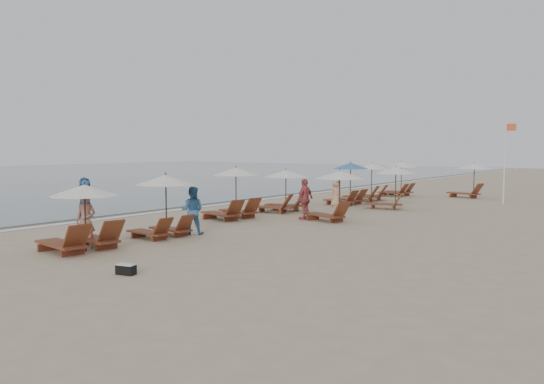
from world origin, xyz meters
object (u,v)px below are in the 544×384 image
Objects in this scene: beachgoer_mid_a at (192,210)px; beachgoer_far_a at (305,199)px; lounger_station_5 at (367,184)px; duffel_bag at (126,269)px; lounger_station_1 at (162,206)px; lounger_station_6 at (398,179)px; lounger_station_0 at (80,220)px; lounger_station_2 at (231,196)px; inland_station_0 at (333,190)px; lounger_station_3 at (282,191)px; waterline_walker at (85,197)px; lounger_station_4 at (347,185)px; inland_station_2 at (469,178)px; inland_station_1 at (391,183)px; beachgoer_near at (86,221)px; beachgoer_far_b at (336,193)px; flag_pole_near at (505,158)px.

beachgoer_far_a is (1.01, 5.98, 0.03)m from beachgoer_mid_a.
duffel_bag is at bearing -79.05° from lounger_station_5.
lounger_station_6 is at bearing 90.99° from lounger_station_1.
lounger_station_5 is (-0.34, 19.91, 0.06)m from lounger_station_0.
lounger_station_2 is 1.45× the size of beachgoer_far_a.
inland_station_0 reaches higher than beachgoer_far_a.
lounger_station_3 is 1.12× the size of lounger_station_6.
lounger_station_4 is at bearing -20.16° from waterline_walker.
waterline_walker is at bearing -146.58° from lounger_station_2.
waterline_walker is at bearing -113.63° from lounger_station_5.
lounger_station_3 is 14.57m from inland_station_2.
inland_station_2 is (4.31, 5.83, 0.29)m from lounger_station_5.
inland_station_1 is at bearing -68.63° from lounger_station_6.
beachgoer_mid_a is 6.07m from beachgoer_far_a.
lounger_station_6 is 0.87× the size of inland_station_2.
beachgoer_near is at bearing -89.81° from lounger_station_5.
lounger_station_4 is 0.88× the size of inland_station_2.
lounger_station_5 reaches higher than beachgoer_far_a.
lounger_station_2 is at bearing 98.64° from lounger_station_0.
beachgoer_far_b is (0.18, 15.36, -0.12)m from beachgoer_near.
lounger_station_0 is at bearing -162.18° from beachgoer_far_b.
lounger_station_6 is at bearing 98.86° from duffel_bag.
lounger_station_6 reaches higher than beachgoer_far_b.
lounger_station_2 is at bearing -152.47° from inland_station_0.
lounger_station_5 is (0.75, 7.83, -0.02)m from lounger_station_3.
inland_station_2 is at bearing 85.45° from inland_station_0.
inland_station_1 is 1.54× the size of beachgoer_near.
lounger_station_1 is 1.35× the size of beachgoer_mid_a.
lounger_station_5 is at bearing -91.93° from lounger_station_6.
lounger_station_5 reaches higher than waterline_walker.
flag_pole_near is at bearing 56.84° from inland_station_1.
inland_station_1 reaches higher than beachgoer_far_a.
lounger_station_0 is at bearing -116.01° from waterline_walker.
lounger_station_3 is at bearing 86.67° from lounger_station_2.
lounger_station_6 is 13.83m from beachgoer_far_a.
beachgoer_mid_a is (0.30, 1.18, -0.26)m from lounger_station_1.
inland_station_0 is 1.47× the size of waterline_walker.
inland_station_2 is at bearing 81.22° from lounger_station_0.
lounger_station_3 is 9.37m from waterline_walker.
lounger_station_0 is at bearing -89.27° from lounger_station_4.
flag_pole_near reaches higher than lounger_station_6.
lounger_station_4 is 9.22m from flag_pole_near.
lounger_station_1 is 13.96m from lounger_station_4.
lounger_station_1 is 1.25m from beachgoer_mid_a.
lounger_station_5 reaches higher than beachgoer_near.
lounger_station_3 reaches higher than beachgoer_far_b.
beachgoer_near is 4.34m from duffel_bag.
beachgoer_far_a reaches higher than beachgoer_mid_a.
waterline_walker is (-6.69, 4.39, 0.06)m from beachgoer_near.
inland_station_1 is 1.78× the size of beachgoer_far_b.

